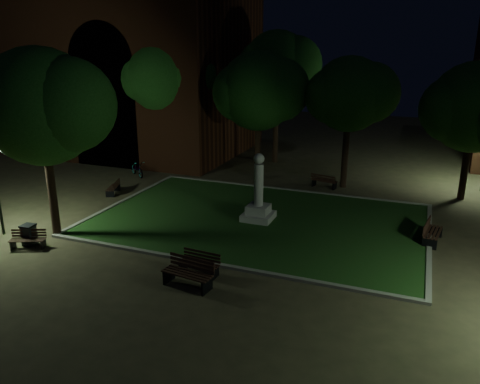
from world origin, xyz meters
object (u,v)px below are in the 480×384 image
object	(u,v)px
bench_near_right	(188,274)
trash_bin	(29,235)
bench_far_side	(324,181)
bench_left_side	(114,188)
bench_near_left	(200,264)
bench_right_side	(431,233)
bench_west_near	(28,240)
monument	(258,202)
bicycle	(137,168)

from	to	relation	value
bench_near_right	trash_bin	bearing A→B (deg)	-177.96
bench_near_right	bench_far_side	world-z (taller)	bench_near_right
bench_near_right	trash_bin	distance (m)	7.86
bench_left_side	bench_far_side	world-z (taller)	bench_far_side
bench_near_right	bench_left_side	xyz separation A→B (m)	(-8.76, 7.84, -0.11)
bench_near_left	bench_right_side	size ratio (longest dim) A/B	0.89
bench_near_right	bench_right_side	size ratio (longest dim) A/B	1.07
bench_near_left	bench_west_near	bearing A→B (deg)	-171.94
monument	trash_bin	size ratio (longest dim) A/B	3.61
bench_west_near	bench_left_side	world-z (taller)	bench_west_near
monument	trash_bin	xyz separation A→B (m)	(-7.99, -6.12, -0.51)
trash_bin	bicycle	world-z (taller)	bicycle
bench_near_right	bench_left_side	bearing A→B (deg)	145.44
monument	bench_near_right	xyz separation A→B (m)	(-0.16, -6.84, -0.49)
bench_near_left	trash_bin	bearing A→B (deg)	-174.07
bench_west_near	trash_bin	size ratio (longest dim) A/B	1.66
bench_near_right	bench_right_side	bearing A→B (deg)	49.58
bench_west_near	bicycle	world-z (taller)	bicycle
trash_bin	bicycle	size ratio (longest dim) A/B	0.48
monument	bench_west_near	bearing A→B (deg)	-140.54
bench_near_left	bench_near_right	bearing A→B (deg)	-83.23
bench_west_near	bench_far_side	xyz separation A→B (m)	(9.57, 12.86, 0.02)
bicycle	bench_right_side	bearing A→B (deg)	-67.95
bench_near_right	bench_right_side	distance (m)	10.55
bench_west_near	bench_far_side	size ratio (longest dim) A/B	0.94
bench_west_near	bench_left_side	bearing A→B (deg)	74.62
bench_near_right	bench_left_side	distance (m)	11.76
bench_near_left	bench_right_side	world-z (taller)	bench_right_side
monument	bicycle	distance (m)	10.89
bench_near_right	bench_far_side	xyz separation A→B (m)	(1.96, 13.30, -0.08)
bench_far_side	trash_bin	distance (m)	15.94
bench_west_near	bicycle	bearing A→B (deg)	76.18
bicycle	bench_far_side	bearing A→B (deg)	-45.10
bench_left_side	monument	bearing A→B (deg)	63.29
bench_west_near	bench_far_side	world-z (taller)	bench_far_side
monument	bench_far_side	world-z (taller)	monument
bench_near_left	bench_near_right	distance (m)	0.95
bench_left_side	bench_right_side	distance (m)	16.58
bicycle	bench_west_near	bearing A→B (deg)	-133.29
bench_right_side	bench_far_side	world-z (taller)	bench_right_side
monument	bench_left_side	world-z (taller)	monument
monument	bench_left_side	xyz separation A→B (m)	(-8.93, 1.00, -0.60)
monument	bench_west_near	size ratio (longest dim) A/B	2.17
bench_near_left	trash_bin	size ratio (longest dim) A/B	1.76
bench_west_near	bench_near_left	bearing A→B (deg)	-20.36
bench_left_side	bicycle	distance (m)	3.81
bench_near_right	bench_far_side	distance (m)	13.44
bench_west_near	bench_right_side	bearing A→B (deg)	-0.82
monument	bicycle	bearing A→B (deg)	154.36
bench_left_side	bench_near_left	bearing A→B (deg)	31.38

